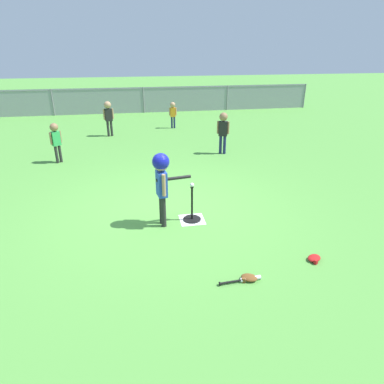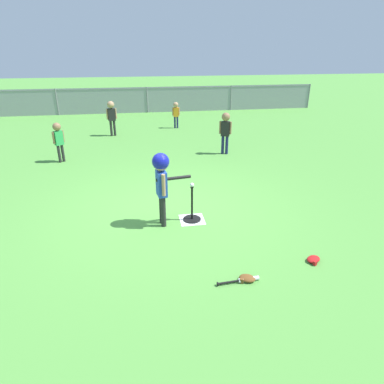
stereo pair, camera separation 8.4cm
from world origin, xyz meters
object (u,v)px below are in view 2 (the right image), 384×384
batter_child (161,175)px  spare_bat_silver (244,280)px  glove_near_bats (313,259)px  glove_by_plate (247,278)px  batting_tee (192,215)px  fielder_near_right (58,137)px  baseball_on_tee (192,185)px  fielder_deep_right (176,111)px  fielder_deep_center (111,114)px  fielder_near_left (225,128)px

batter_child → spare_bat_silver: batter_child is taller
batter_child → glove_near_bats: size_ratio=4.85×
batter_child → glove_by_plate: batter_child is taller
batting_tee → batter_child: 0.99m
glove_by_plate → fielder_near_right: bearing=121.2°
baseball_on_tee → fielder_deep_right: size_ratio=0.08×
fielder_deep_center → fielder_deep_right: bearing=19.7°
glove_by_plate → batter_child: bearing=119.6°
fielder_deep_center → fielder_near_left: size_ratio=1.00×
baseball_on_tee → fielder_near_left: bearing=67.6°
batter_child → fielder_near_left: bearing=61.7°
batter_child → fielder_near_left: 4.45m
batting_tee → fielder_deep_right: fielder_deep_right is taller
batter_child → fielder_deep_center: batter_child is taller
glove_by_plate → fielder_deep_center: bearing=104.7°
fielder_near_left → glove_by_plate: 5.80m
baseball_on_tee → batter_child: batter_child is taller
fielder_near_left → spare_bat_silver: 5.83m
fielder_near_left → glove_near_bats: size_ratio=4.41×
fielder_deep_right → glove_by_plate: 9.17m
fielder_deep_right → spare_bat_silver: 9.19m
fielder_near_left → glove_near_bats: (-0.03, -5.38, -0.73)m
batter_child → fielder_deep_right: bearing=81.5°
baseball_on_tee → glove_near_bats: 2.28m
fielder_deep_center → glove_by_plate: size_ratio=4.44×
fielder_deep_center → glove_by_plate: 8.63m
batting_tee → batter_child: bearing=-171.3°
fielder_deep_right → glove_near_bats: bearing=-83.8°
baseball_on_tee → fielder_deep_center: 6.73m
batting_tee → fielder_deep_center: fielder_deep_center is taller
baseball_on_tee → fielder_near_left: size_ratio=0.06×
spare_bat_silver → glove_by_plate: glove_by_plate is taller
batting_tee → baseball_on_tee: size_ratio=8.75×
fielder_deep_right → batter_child: bearing=-98.5°
glove_by_plate → batting_tee: bearing=104.1°
batting_tee → fielder_near_right: fielder_near_right is taller
batter_child → spare_bat_silver: (0.94, -1.75, -0.90)m
fielder_near_right → glove_near_bats: fielder_near_right is taller
glove_by_plate → fielder_near_left: bearing=78.7°
glove_near_bats → fielder_near_left: bearing=89.7°
fielder_deep_right → glove_near_bats: 8.95m
batting_tee → fielder_near_right: 4.86m
fielder_near_right → glove_by_plate: size_ratio=3.99×
fielder_deep_right → spare_bat_silver: size_ratio=1.66×
batting_tee → spare_bat_silver: (0.41, -1.83, -0.07)m
glove_by_plate → fielder_deep_right: bearing=89.2°
fielder_near_left → spare_bat_silver: size_ratio=2.02×
spare_bat_silver → glove_by_plate: size_ratio=2.20×
baseball_on_tee → glove_by_plate: baseball_on_tee is taller
glove_near_bats → fielder_deep_right: bearing=96.2°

